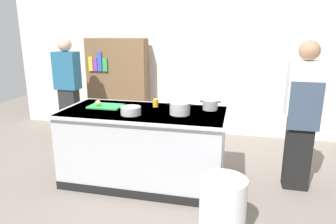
% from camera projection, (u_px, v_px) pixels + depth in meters
% --- Properties ---
extents(ground_plane, '(10.00, 10.00, 0.00)m').
position_uv_depth(ground_plane, '(145.00, 180.00, 3.80)').
color(ground_plane, slate).
extents(back_wall, '(6.40, 0.12, 3.00)m').
position_uv_depth(back_wall, '(179.00, 50.00, 5.39)').
color(back_wall, silver).
rests_on(back_wall, ground_plane).
extents(counter_island, '(1.98, 0.98, 0.90)m').
position_uv_depth(counter_island, '(144.00, 145.00, 3.68)').
color(counter_island, '#B7BABF').
rests_on(counter_island, ground_plane).
extents(cutting_board, '(0.40, 0.28, 0.02)m').
position_uv_depth(cutting_board, '(106.00, 106.00, 3.75)').
color(cutting_board, green).
rests_on(cutting_board, counter_island).
extents(onion, '(0.07, 0.07, 0.07)m').
position_uv_depth(onion, '(98.00, 103.00, 3.71)').
color(onion, tan).
rests_on(onion, cutting_board).
extents(stock_pot, '(0.30, 0.23, 0.14)m').
position_uv_depth(stock_pot, '(180.00, 108.00, 3.40)').
color(stock_pot, '#B7BABF').
rests_on(stock_pot, counter_island).
extents(sauce_pan, '(0.25, 0.18, 0.12)m').
position_uv_depth(sauce_pan, '(210.00, 105.00, 3.61)').
color(sauce_pan, '#99999E').
rests_on(sauce_pan, counter_island).
extents(mixing_bowl, '(0.23, 0.23, 0.09)m').
position_uv_depth(mixing_bowl, '(131.00, 111.00, 3.40)').
color(mixing_bowl, '#B7BABF').
rests_on(mixing_bowl, counter_island).
extents(juice_cup, '(0.07, 0.07, 0.10)m').
position_uv_depth(juice_cup, '(156.00, 103.00, 3.75)').
color(juice_cup, yellow).
rests_on(juice_cup, counter_island).
extents(trash_bin, '(0.42, 0.42, 0.56)m').
position_uv_depth(trash_bin, '(222.00, 207.00, 2.70)').
color(trash_bin, white).
rests_on(trash_bin, ground_plane).
extents(person_chef, '(0.38, 0.25, 1.72)m').
position_uv_depth(person_chef, '(302.00, 113.00, 3.40)').
color(person_chef, black).
rests_on(person_chef, ground_plane).
extents(person_guest, '(0.38, 0.24, 1.72)m').
position_uv_depth(person_guest, '(68.00, 88.00, 4.95)').
color(person_guest, '#262626').
rests_on(person_guest, ground_plane).
extents(bookshelf, '(1.10, 0.31, 1.70)m').
position_uv_depth(bookshelf, '(118.00, 86.00, 5.51)').
color(bookshelf, brown).
rests_on(bookshelf, ground_plane).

